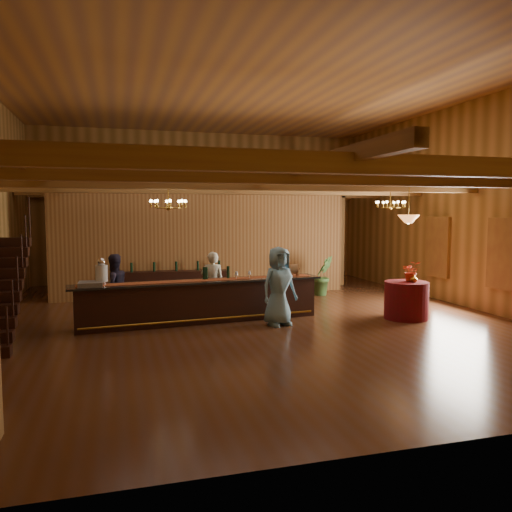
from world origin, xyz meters
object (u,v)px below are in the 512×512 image
object	(u,v)px
beverage_dispenser	(102,272)
bartender	(213,283)
tasting_bar	(201,301)
floor_plant	(323,275)
guest	(279,286)
chandelier_right	(390,204)
round_table	(406,300)
chandelier_left	(168,204)
pendant_lamp	(408,219)
staff_second	(114,287)
raffle_drum	(292,269)
backbar_shelf	(177,285)

from	to	relation	value
beverage_dispenser	bartender	xyz separation A→B (m)	(2.62, 0.95, -0.48)
tasting_bar	floor_plant	bearing A→B (deg)	28.00
tasting_bar	floor_plant	distance (m)	5.06
guest	chandelier_right	bearing A→B (deg)	7.02
round_table	chandelier_left	distance (m)	6.08
tasting_bar	guest	world-z (taller)	guest
round_table	guest	bearing A→B (deg)	177.20
chandelier_right	bartender	world-z (taller)	chandelier_right
pendant_lamp	staff_second	world-z (taller)	pendant_lamp
raffle_drum	round_table	world-z (taller)	raffle_drum
tasting_bar	raffle_drum	xyz separation A→B (m)	(2.30, 0.16, 0.66)
tasting_bar	raffle_drum	distance (m)	2.40
raffle_drum	guest	size ratio (longest dim) A/B	0.19
raffle_drum	bartender	xyz separation A→B (m)	(-1.88, 0.64, -0.36)
beverage_dispenser	pendant_lamp	bearing A→B (deg)	-6.48
staff_second	round_table	bearing A→B (deg)	138.24
round_table	bartender	bearing A→B (deg)	158.31
tasting_bar	raffle_drum	size ratio (longest dim) A/B	17.40
chandelier_left	tasting_bar	bearing A→B (deg)	6.33
floor_plant	tasting_bar	bearing A→B (deg)	-146.90
chandelier_left	floor_plant	world-z (taller)	chandelier_left
guest	staff_second	bearing A→B (deg)	140.35
beverage_dispenser	staff_second	bearing A→B (deg)	75.49
bartender	guest	bearing A→B (deg)	138.10
round_table	staff_second	world-z (taller)	staff_second
tasting_bar	raffle_drum	world-z (taller)	raffle_drum
tasting_bar	round_table	xyz separation A→B (m)	(4.83, -0.95, -0.05)
backbar_shelf	tasting_bar	bearing A→B (deg)	-78.95
staff_second	bartender	bearing A→B (deg)	153.46
raffle_drum	chandelier_left	bearing A→B (deg)	-175.46
bartender	staff_second	world-z (taller)	bartender
staff_second	floor_plant	size ratio (longest dim) A/B	1.29
beverage_dispenser	floor_plant	xyz separation A→B (m)	(6.43, 2.91, -0.65)
pendant_lamp	round_table	bearing A→B (deg)	0.00
raffle_drum	chandelier_right	distance (m)	3.55
round_table	floor_plant	size ratio (longest dim) A/B	0.85
backbar_shelf	floor_plant	bearing A→B (deg)	0.86
chandelier_right	floor_plant	xyz separation A→B (m)	(-1.15, 1.93, -2.17)
beverage_dispenser	raffle_drum	bearing A→B (deg)	3.92
pendant_lamp	bartender	distance (m)	5.00
raffle_drum	bartender	world-z (taller)	bartender
backbar_shelf	chandelier_left	world-z (taller)	chandelier_left
pendant_lamp	bartender	xyz separation A→B (m)	(-4.40, 1.75, -1.61)
floor_plant	bartender	bearing A→B (deg)	-152.81
floor_plant	pendant_lamp	bearing A→B (deg)	-81.01
tasting_bar	pendant_lamp	xyz separation A→B (m)	(4.83, -0.95, 1.90)
raffle_drum	staff_second	distance (m)	4.32
beverage_dispenser	staff_second	world-z (taller)	beverage_dispenser
pendant_lamp	beverage_dispenser	bearing A→B (deg)	173.52
backbar_shelf	chandelier_left	bearing A→B (deg)	-91.28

